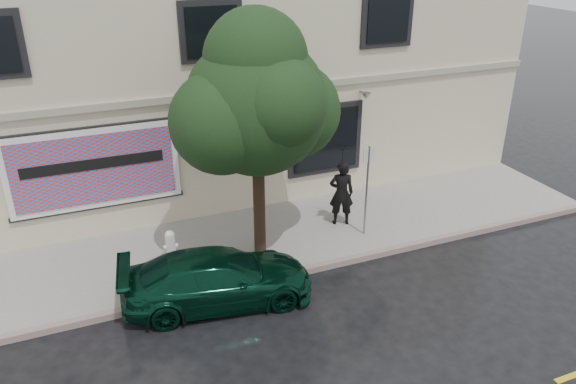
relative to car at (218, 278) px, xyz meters
name	(u,v)px	position (x,y,z in m)	size (l,w,h in m)	color
ground	(288,320)	(1.15, -1.20, -0.60)	(90.00, 90.00, 0.00)	black
sidewalk	(240,244)	(1.15, 2.05, -0.52)	(20.00, 3.50, 0.15)	#9D9A94
curb	(263,280)	(1.15, 0.30, -0.52)	(20.00, 0.18, 0.16)	gray
building	(181,66)	(1.15, 7.80, 2.90)	(20.00, 8.12, 7.00)	beige
billboard	(94,169)	(-2.05, 3.72, 1.45)	(4.30, 0.16, 2.20)	white
car	(218,278)	(0.00, 0.00, 0.00)	(1.82, 4.12, 1.20)	black
pedestrian	(341,193)	(4.02, 1.99, 0.46)	(0.66, 0.43, 1.82)	black
umbrella	(343,150)	(4.02, 1.99, 1.69)	(0.86, 0.86, 0.64)	black
street_tree	(257,106)	(1.49, 1.45, 3.30)	(3.19, 3.19, 5.36)	#322116
fire_hydrant	(171,247)	(-0.66, 1.80, -0.04)	(0.34, 0.32, 0.84)	silver
sign_pole	(367,182)	(4.33, 1.22, 1.04)	(0.30, 0.05, 2.47)	gray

